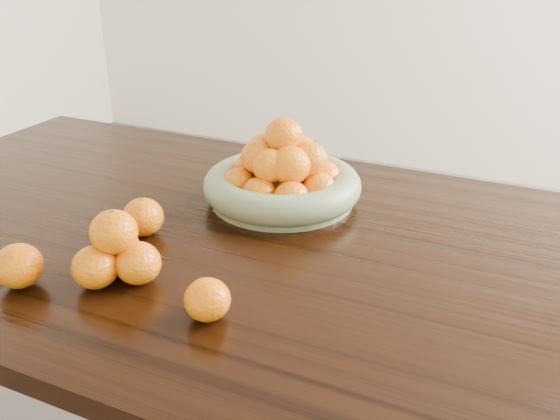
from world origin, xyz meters
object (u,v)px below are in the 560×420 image
at_px(fruit_bowl, 283,178).
at_px(loose_orange_0, 143,217).
at_px(dining_table, 273,281).
at_px(orange_pyramid, 116,252).

relative_size(fruit_bowl, loose_orange_0, 4.25).
distance_m(dining_table, orange_pyramid, 0.33).
height_order(orange_pyramid, loose_orange_0, orange_pyramid).
relative_size(dining_table, loose_orange_0, 24.50).
bearing_deg(fruit_bowl, orange_pyramid, -105.91).
xyz_separation_m(orange_pyramid, loose_orange_0, (-0.06, 0.16, -0.01)).
xyz_separation_m(dining_table, loose_orange_0, (-0.24, -0.08, 0.13)).
bearing_deg(orange_pyramid, fruit_bowl, 74.09).
bearing_deg(fruit_bowl, dining_table, -71.00).
height_order(dining_table, fruit_bowl, fruit_bowl).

